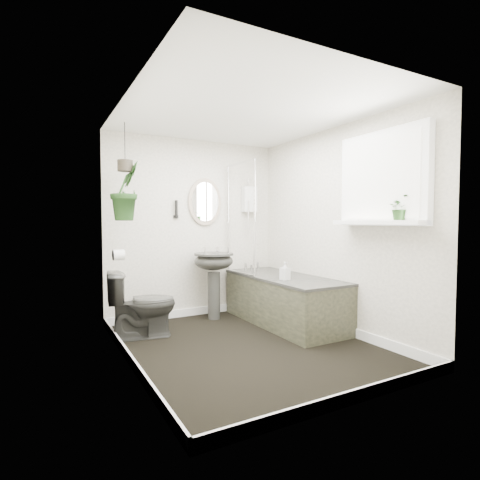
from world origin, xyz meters
TOP-DOWN VIEW (x-y plane):
  - floor at (0.00, 0.00)m, footprint 2.30×2.80m
  - ceiling at (0.00, 0.00)m, footprint 2.30×2.80m
  - wall_back at (0.00, 1.41)m, footprint 2.30×0.02m
  - wall_front at (0.00, -1.41)m, footprint 2.30×0.02m
  - wall_left at (-1.16, 0.00)m, footprint 0.02×2.80m
  - wall_right at (1.16, 0.00)m, footprint 0.02×2.80m
  - skirting at (0.00, 0.00)m, footprint 2.30×2.80m
  - bathtub at (0.80, 0.50)m, footprint 0.72×1.72m
  - bath_screen at (0.47, 0.99)m, footprint 0.04×0.72m
  - shower_box at (0.80, 1.34)m, footprint 0.20×0.10m
  - oval_mirror at (0.14, 1.37)m, footprint 0.46×0.03m
  - wall_sconce at (-0.26, 1.36)m, footprint 0.04×0.04m
  - toilet_roll_holder at (-1.10, 0.70)m, footprint 0.11×0.11m
  - window_recess at (1.09, -0.70)m, footprint 0.08×1.00m
  - window_sill at (1.02, -0.70)m, footprint 0.18×1.00m
  - window_blinds at (1.04, -0.70)m, footprint 0.01×0.86m
  - toilet at (-0.85, 0.78)m, footprint 0.75×0.49m
  - pedestal_sink at (0.14, 1.10)m, footprint 0.54×0.48m
  - sill_plant at (1.04, -0.94)m, footprint 0.23×0.21m
  - hanging_plant at (-0.97, 0.95)m, footprint 0.45×0.46m
  - soap_bottle at (0.63, 0.25)m, footprint 0.10×0.10m
  - hanging_pot at (-0.97, 0.95)m, footprint 0.16×0.16m

SIDE VIEW (x-z plane):
  - floor at x=0.00m, z-range -0.02..0.00m
  - skirting at x=0.00m, z-range 0.00..0.10m
  - bathtub at x=0.80m, z-range 0.00..0.58m
  - toilet at x=-0.85m, z-range 0.00..0.71m
  - pedestal_sink at x=0.14m, z-range 0.00..0.85m
  - soap_bottle at x=0.63m, z-range 0.58..0.78m
  - toilet_roll_holder at x=-1.10m, z-range 0.84..0.96m
  - wall_back at x=0.00m, z-range 0.00..2.30m
  - wall_front at x=0.00m, z-range 0.00..2.30m
  - wall_left at x=-1.16m, z-range 0.00..2.30m
  - wall_right at x=1.16m, z-range 0.00..2.30m
  - window_sill at x=1.02m, z-range 1.21..1.25m
  - bath_screen at x=0.47m, z-range 0.58..1.98m
  - sill_plant at x=1.04m, z-range 1.25..1.47m
  - wall_sconce at x=-0.26m, z-range 1.29..1.51m
  - oval_mirror at x=0.14m, z-range 1.19..1.81m
  - shower_box at x=0.80m, z-range 1.38..1.73m
  - hanging_plant at x=-0.97m, z-range 1.25..1.90m
  - window_recess at x=1.09m, z-range 1.20..2.10m
  - window_blinds at x=1.04m, z-range 1.27..2.03m
  - hanging_pot at x=-0.97m, z-range 1.78..1.90m
  - ceiling at x=0.00m, z-range 2.30..2.32m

